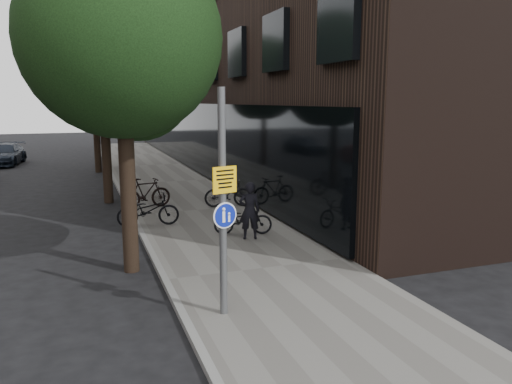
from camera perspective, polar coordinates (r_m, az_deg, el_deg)
name	(u,v)px	position (r m, az deg, el deg)	size (l,w,h in m)	color
ground	(317,338)	(8.84, 7.03, -16.18)	(120.00, 120.00, 0.00)	black
sidewalk	(197,211)	(17.90, -6.73, -2.22)	(4.50, 60.00, 0.12)	#615E59
curb_edge	(133,216)	(17.55, -13.91, -2.69)	(0.15, 60.00, 0.13)	slate
building_right_dark_brick	(283,15)	(31.87, 3.10, 19.50)	(12.00, 40.00, 18.00)	black
street_tree_near	(124,47)	(11.79, -14.84, 15.72)	(4.40, 4.40, 7.50)	black
street_tree_mid	(104,69)	(20.24, -17.03, 13.26)	(5.00, 5.00, 7.80)	black
street_tree_far	(95,79)	(29.22, -17.95, 12.19)	(5.00, 5.00, 7.80)	black
signpost	(223,203)	(8.77, -3.84, -1.32)	(0.46, 0.15, 4.05)	#595B5E
pedestrian	(250,211)	(13.90, -0.74, -2.13)	(0.59, 0.39, 1.62)	black
parked_bike_facade_near	(243,219)	(14.46, -1.52, -3.14)	(0.59, 1.69, 0.89)	black
parked_bike_facade_far	(228,193)	(18.21, -3.19, -0.07)	(0.49, 1.75, 1.05)	black
parked_bike_curb_near	(148,210)	(15.75, -12.23, -2.05)	(0.66, 1.89, 0.99)	black
parked_bike_curb_far	(146,193)	(18.35, -12.49, -0.12)	(0.52, 1.84, 1.11)	black
parked_car_far	(5,154)	(34.84, -26.78, 3.87)	(1.85, 4.54, 1.32)	black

